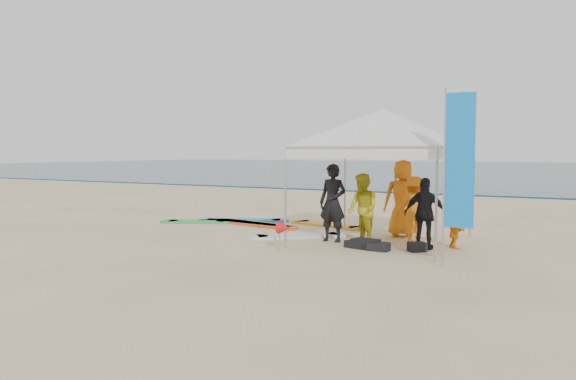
# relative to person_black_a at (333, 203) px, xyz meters

# --- Properties ---
(ground) EXTENTS (120.00, 120.00, 0.00)m
(ground) POSITION_rel_person_black_a_xyz_m (-1.02, -2.81, -0.92)
(ground) COLOR beige
(ground) RESTS_ON ground
(ocean) EXTENTS (160.00, 84.00, 0.08)m
(ocean) POSITION_rel_person_black_a_xyz_m (-1.02, 57.19, -0.88)
(ocean) COLOR #0C2633
(ocean) RESTS_ON ground
(shoreline_foam) EXTENTS (160.00, 1.20, 0.01)m
(shoreline_foam) POSITION_rel_person_black_a_xyz_m (-1.02, 15.39, -0.92)
(shoreline_foam) COLOR silver
(shoreline_foam) RESTS_ON ground
(person_black_a) EXTENTS (0.70, 0.48, 1.84)m
(person_black_a) POSITION_rel_person_black_a_xyz_m (0.00, 0.00, 0.00)
(person_black_a) COLOR black
(person_black_a) RESTS_ON ground
(person_yellow) EXTENTS (1.01, 0.98, 1.64)m
(person_yellow) POSITION_rel_person_black_a_xyz_m (0.77, -0.05, -0.10)
(person_yellow) COLOR gold
(person_yellow) RESTS_ON ground
(person_orange_a) EXTENTS (1.00, 0.58, 1.55)m
(person_orange_a) POSITION_rel_person_black_a_xyz_m (1.72, 0.85, -0.15)
(person_orange_a) COLOR orange
(person_orange_a) RESTS_ON ground
(person_black_b) EXTENTS (0.93, 0.41, 1.57)m
(person_black_b) POSITION_rel_person_black_a_xyz_m (2.21, -0.03, -0.14)
(person_black_b) COLOR black
(person_black_b) RESTS_ON ground
(person_orange_b) EXTENTS (1.11, 0.94, 1.93)m
(person_orange_b) POSITION_rel_person_black_a_xyz_m (1.22, 1.54, 0.04)
(person_orange_b) COLOR orange
(person_orange_b) RESTS_ON ground
(person_seated) EXTENTS (0.58, 0.80, 0.84)m
(person_seated) POSITION_rel_person_black_a_xyz_m (2.73, 0.47, -0.50)
(person_seated) COLOR orange
(person_seated) RESTS_ON ground
(canopy_tent) EXTENTS (4.71, 4.71, 3.55)m
(canopy_tent) POSITION_rel_person_black_a_xyz_m (1.09, 0.41, 2.18)
(canopy_tent) COLOR #A5A5A8
(canopy_tent) RESTS_ON ground
(feather_flag) EXTENTS (0.56, 0.04, 3.28)m
(feather_flag) POSITION_rel_person_black_a_xyz_m (3.24, -1.70, 1.01)
(feather_flag) COLOR #A5A5A8
(feather_flag) RESTS_ON ground
(marker_pennant) EXTENTS (0.28, 0.28, 0.64)m
(marker_pennant) POSITION_rel_person_black_a_xyz_m (-0.38, -1.66, -0.43)
(marker_pennant) COLOR #A5A5A8
(marker_pennant) RESTS_ON ground
(gear_pile) EXTENTS (1.80, 0.69, 0.22)m
(gear_pile) POSITION_rel_person_black_a_xyz_m (1.24, -0.54, -0.83)
(gear_pile) COLOR black
(gear_pile) RESTS_ON ground
(surfboard_spread) EXTENTS (5.76, 3.64, 0.07)m
(surfboard_spread) POSITION_rel_person_black_a_xyz_m (-2.89, 1.53, -0.89)
(surfboard_spread) COLOR yellow
(surfboard_spread) RESTS_ON ground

